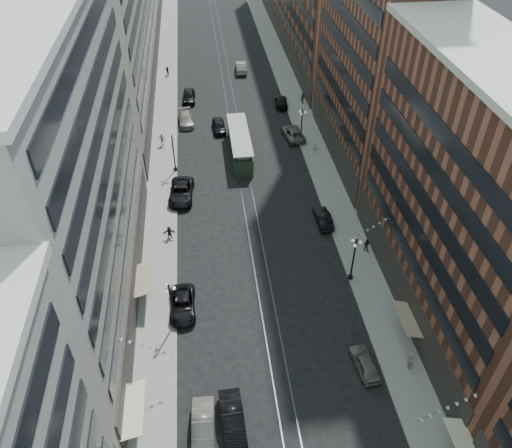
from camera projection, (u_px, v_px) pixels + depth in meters
name	position (u px, v px, depth m)	size (l,w,h in m)	color
ground	(239.00, 148.00, 73.34)	(220.00, 220.00, 0.00)	black
sidewalk_west	(165.00, 120.00, 79.92)	(4.00, 180.00, 0.15)	gray
sidewalk_east	(300.00, 112.00, 81.95)	(4.00, 180.00, 0.15)	gray
rail_west	(229.00, 116.00, 80.91)	(0.12, 180.00, 0.02)	#2D2D33
rail_east	(237.00, 116.00, 81.04)	(0.12, 180.00, 0.02)	#2D2D33
building_west_mid	(65.00, 182.00, 42.21)	(8.00, 36.00, 28.00)	gray
building_east_mid	(468.00, 207.00, 42.80)	(8.00, 30.00, 24.00)	brown
building_east_tower	(382.00, 1.00, 58.44)	(8.00, 26.00, 42.00)	brown
lamppost_sw_far	(171.00, 304.00, 46.07)	(1.03, 1.14, 5.52)	black
lamppost_sw_mid	(173.00, 151.00, 66.70)	(1.03, 1.14, 5.52)	black
lamppost_se_far	(354.00, 258.00, 50.83)	(1.03, 1.14, 5.52)	black
lamppost_se_mid	(302.00, 125.00, 72.21)	(1.03, 1.14, 5.52)	black
streetcar	(240.00, 145.00, 70.92)	(2.73, 12.32, 3.41)	#223525
car_1	(203.00, 427.00, 39.24)	(1.75, 5.02, 1.65)	#656159
car_2	(183.00, 305.00, 49.06)	(2.46, 5.34, 1.48)	black
car_4	(365.00, 363.00, 43.94)	(1.70, 4.24, 1.44)	#636158
car_5	(233.00, 419.00, 39.74)	(1.80, 5.15, 1.70)	black
pedestrian_2	(142.00, 285.00, 50.91)	(0.73, 0.40, 1.51)	black
pedestrian_4	(411.00, 362.00, 43.66)	(1.06, 0.48, 1.80)	#BCB29C
car_7	(181.00, 192.00, 63.37)	(2.91, 6.31, 1.75)	black
car_8	(186.00, 119.00, 78.55)	(2.23, 5.47, 1.59)	gray
car_9	(189.00, 96.00, 84.66)	(2.08, 5.16, 1.76)	black
car_10	(323.00, 218.00, 59.51)	(1.58, 4.53, 1.49)	black
car_11	(293.00, 133.00, 75.13)	(2.60, 5.64, 1.57)	#68665C
car_12	(281.00, 102.00, 83.39)	(2.03, 4.99, 1.45)	black
car_13	(219.00, 126.00, 76.81)	(1.89, 4.71, 1.60)	black
car_14	(241.00, 67.00, 94.18)	(1.90, 5.44, 1.79)	slate
pedestrian_5	(169.00, 232.00, 57.22)	(1.44, 0.41, 1.55)	black
pedestrian_6	(162.00, 140.00, 73.02)	(1.12, 0.51, 1.91)	#BAAD9A
pedestrian_7	(366.00, 245.00, 55.57)	(0.78, 0.43, 1.61)	black
pedestrian_8	(315.00, 146.00, 71.88)	(0.56, 0.37, 1.54)	#B1A993
pedestrian_9	(303.00, 98.00, 83.63)	(1.13, 0.47, 1.76)	black
pedestrian_extra_1	(168.00, 71.00, 92.58)	(1.47, 0.42, 1.59)	black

